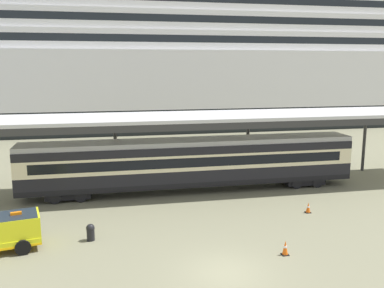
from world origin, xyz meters
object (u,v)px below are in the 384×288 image
cruise_ship (231,59)px  traffic_cone_mid (308,208)px  train_carriage (191,162)px  quay_bollard (91,232)px  traffic_cone_near (285,248)px

cruise_ship → traffic_cone_mid: 48.66m
train_carriage → traffic_cone_mid: bearing=-44.1°
cruise_ship → traffic_cone_mid: cruise_ship is taller
cruise_ship → quay_bollard: (-22.65, -48.46, -10.26)m
cruise_ship → traffic_cone_near: 54.92m
traffic_cone_near → quay_bollard: size_ratio=0.82×
traffic_cone_near → quay_bollard: 10.67m
train_carriage → quay_bollard: train_carriage is taller
cruise_ship → train_carriage: cruise_ship is taller
train_carriage → quay_bollard: 11.17m
cruise_ship → quay_bollard: bearing=-115.1°
traffic_cone_mid → traffic_cone_near: bearing=-126.4°
quay_bollard → train_carriage: bearing=47.6°
cruise_ship → traffic_cone_mid: (-8.57, -46.75, -10.43)m
traffic_cone_mid → quay_bollard: size_ratio=0.74×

